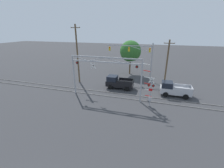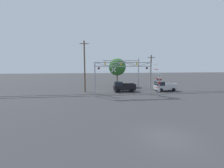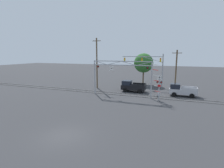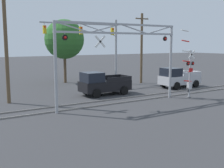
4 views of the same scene
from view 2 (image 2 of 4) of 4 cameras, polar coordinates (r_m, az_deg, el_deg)
name	(u,v)px [view 2 (image 2 of 4)]	position (r m, az deg, el deg)	size (l,w,h in m)	color
ground_plane	(167,138)	(12.94, 20.11, -18.65)	(200.00, 200.00, 0.00)	#38383A
rail_track_near	(123,95)	(28.07, 4.13, -4.20)	(80.00, 0.08, 0.10)	gray
rail_track_far	(121,94)	(29.45, 3.56, -3.66)	(80.00, 0.08, 0.10)	gray
crossing_gantry	(123,72)	(27.28, 4.30, 4.60)	(10.48, 0.26, 6.12)	#9EA0A5
crossing_signal_mast	(159,85)	(28.59, 17.37, -0.19)	(1.66, 0.35, 5.79)	#9EA0A5
traffic_signal_span	(130,68)	(37.64, 6.99, 6.16)	(9.01, 0.39, 7.30)	#9EA0A5
pickup_truck_lead	(123,87)	(31.83, 4.27, -1.10)	(4.61, 2.21, 2.13)	black
pickup_truck_following	(164,86)	(34.34, 19.23, -0.88)	(4.52, 2.21, 2.13)	#B7B7BC
utility_pole_left	(85,66)	(31.74, -10.39, 6.76)	(1.80, 0.28, 10.54)	brown
utility_pole_right	(151,71)	(37.94, 14.56, 4.79)	(1.80, 0.28, 8.05)	brown
background_tree_beyond_span	(117,67)	(40.73, 2.01, 6.48)	(4.61, 4.61, 7.43)	brown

